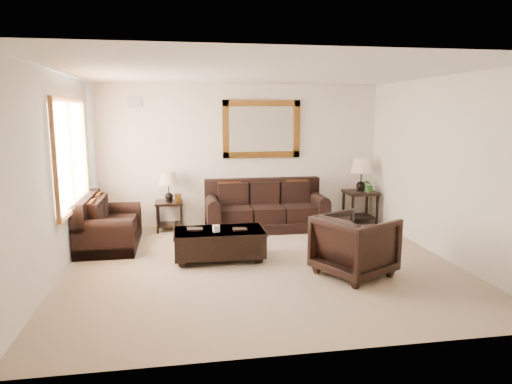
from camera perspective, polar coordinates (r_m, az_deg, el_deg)
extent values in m
cube|color=gray|center=(6.67, 0.69, -9.03)|extent=(5.50, 5.00, 0.01)
cube|color=white|center=(6.33, 0.74, 14.76)|extent=(5.50, 5.00, 0.01)
cube|color=silver|center=(8.82, -2.20, 4.60)|extent=(5.50, 0.01, 2.70)
cube|color=silver|center=(3.96, 7.22, -2.03)|extent=(5.50, 0.01, 2.70)
cube|color=silver|center=(6.46, -24.04, 1.81)|extent=(0.01, 5.00, 2.70)
cube|color=silver|center=(7.36, 22.30, 2.82)|extent=(0.01, 5.00, 2.70)
cube|color=white|center=(7.31, -22.31, 4.35)|extent=(0.01, 1.80, 1.50)
cube|color=brown|center=(7.28, -22.45, 10.56)|extent=(0.06, 1.96, 0.08)
cube|color=brown|center=(7.41, -21.65, -1.73)|extent=(0.06, 1.96, 0.08)
cube|color=brown|center=(6.39, -23.82, 3.55)|extent=(0.06, 0.08, 1.50)
cube|color=brown|center=(8.22, -20.67, 4.99)|extent=(0.06, 0.08, 1.50)
cube|color=brown|center=(7.30, -22.05, 4.36)|extent=(0.05, 0.05, 1.50)
cube|color=#502B10|center=(8.82, 0.71, 7.86)|extent=(1.50, 0.06, 1.10)
cube|color=white|center=(8.83, 0.69, 7.86)|extent=(1.26, 0.01, 0.86)
cube|color=#999999|center=(8.72, -14.94, 10.80)|extent=(0.25, 0.02, 0.18)
cube|color=black|center=(8.61, 1.24, -4.03)|extent=(2.23, 0.96, 0.18)
cube|color=black|center=(8.84, 0.80, 0.27)|extent=(2.23, 0.22, 0.46)
cube|color=black|center=(8.45, -2.70, -2.72)|extent=(0.57, 0.79, 0.27)
cube|color=black|center=(8.54, 1.27, -2.58)|extent=(0.57, 0.79, 0.27)
cube|color=black|center=(8.67, 5.14, -2.43)|extent=(0.57, 0.79, 0.27)
cube|color=black|center=(8.44, -5.48, -3.12)|extent=(0.22, 0.96, 0.54)
cylinder|color=black|center=(8.38, -5.51, -1.33)|extent=(0.22, 0.94, 0.22)
cube|color=black|center=(8.81, 7.68, -2.62)|extent=(0.22, 0.96, 0.54)
cylinder|color=black|center=(8.75, 7.72, -0.90)|extent=(0.22, 0.94, 0.22)
cube|color=#55260B|center=(8.57, -3.24, -0.09)|extent=(0.43, 0.19, 0.44)
cube|color=#55260B|center=(8.80, 5.18, 0.15)|extent=(0.43, 0.19, 0.44)
cube|color=black|center=(7.89, -17.74, -5.87)|extent=(0.90, 1.51, 0.17)
cube|color=black|center=(7.82, -20.45, -1.99)|extent=(0.21, 1.51, 0.42)
cube|color=black|center=(7.57, -17.96, -4.87)|extent=(0.74, 0.53, 0.25)
cube|color=black|center=(8.09, -17.42, -3.90)|extent=(0.74, 0.53, 0.25)
cube|color=black|center=(7.22, -18.52, -5.99)|extent=(0.90, 0.21, 0.50)
cylinder|color=black|center=(7.16, -18.62, -4.06)|extent=(0.88, 0.21, 0.21)
cube|color=black|center=(8.47, -17.19, -3.61)|extent=(0.90, 0.21, 0.50)
cylinder|color=black|center=(8.42, -17.28, -1.95)|extent=(0.88, 0.21, 0.21)
cube|color=#55260B|center=(7.48, -19.58, -2.50)|extent=(0.17, 0.40, 0.41)
cube|color=#55260B|center=(8.10, -18.82, -1.54)|extent=(0.17, 0.40, 0.41)
cube|color=black|center=(8.58, -10.80, -1.31)|extent=(0.50, 0.50, 0.05)
cube|color=black|center=(8.66, -10.71, -3.99)|extent=(0.42, 0.42, 0.03)
cylinder|color=black|center=(8.43, -12.21, -3.45)|extent=(0.05, 0.05, 0.50)
cylinder|color=black|center=(8.42, -9.31, -3.37)|extent=(0.05, 0.05, 0.50)
cylinder|color=black|center=(8.85, -12.10, -2.82)|extent=(0.05, 0.05, 0.50)
cylinder|color=black|center=(8.84, -9.33, -2.74)|extent=(0.05, 0.05, 0.50)
sphere|color=black|center=(8.56, -10.82, -0.57)|extent=(0.15, 0.15, 0.15)
cylinder|color=black|center=(8.53, -10.86, 0.51)|extent=(0.02, 0.02, 0.33)
cone|color=tan|center=(8.50, -10.90, 1.72)|extent=(0.35, 0.35, 0.24)
cube|color=#502B10|center=(8.47, -9.72, -0.74)|extent=(0.14, 0.09, 0.15)
cube|color=black|center=(9.21, 12.93, -0.06)|extent=(0.58, 0.58, 0.05)
cube|color=black|center=(9.30, 12.82, -2.99)|extent=(0.50, 0.50, 0.03)
cylinder|color=black|center=(8.95, 11.98, -2.39)|extent=(0.05, 0.05, 0.58)
cylinder|color=black|center=(9.14, 14.90, -2.25)|extent=(0.05, 0.05, 0.58)
cylinder|color=black|center=(9.41, 10.87, -1.76)|extent=(0.05, 0.05, 0.58)
cylinder|color=black|center=(9.59, 13.67, -1.64)|extent=(0.05, 0.05, 0.58)
sphere|color=black|center=(9.19, 12.96, 0.76)|extent=(0.18, 0.18, 0.18)
cylinder|color=black|center=(9.16, 13.01, 1.94)|extent=(0.03, 0.03, 0.38)
cone|color=tan|center=(9.14, 13.06, 3.26)|extent=(0.40, 0.40, 0.28)
sphere|color=black|center=(6.63, -9.22, -8.85)|extent=(0.12, 0.12, 0.12)
sphere|color=black|center=(6.72, 0.37, -8.45)|extent=(0.12, 0.12, 0.12)
sphere|color=black|center=(7.10, -9.26, -7.56)|extent=(0.12, 0.12, 0.12)
sphere|color=black|center=(7.19, -0.33, -7.21)|extent=(0.12, 0.12, 0.12)
cube|color=black|center=(6.82, -4.61, -6.26)|extent=(1.31, 0.71, 0.37)
cube|color=black|center=(6.78, -4.63, -4.93)|extent=(1.34, 0.72, 0.04)
cube|color=black|center=(6.80, -7.64, -4.63)|extent=(0.22, 0.15, 0.03)
cube|color=black|center=(6.75, -2.04, -4.67)|extent=(0.20, 0.14, 0.03)
cube|color=white|center=(6.66, -4.99, -4.58)|extent=(0.10, 0.08, 0.10)
imported|color=black|center=(6.26, 12.24, -6.19)|extent=(1.14, 1.16, 0.90)
imported|color=#295A1F|center=(9.14, 13.96, 0.69)|extent=(0.34, 0.36, 0.22)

